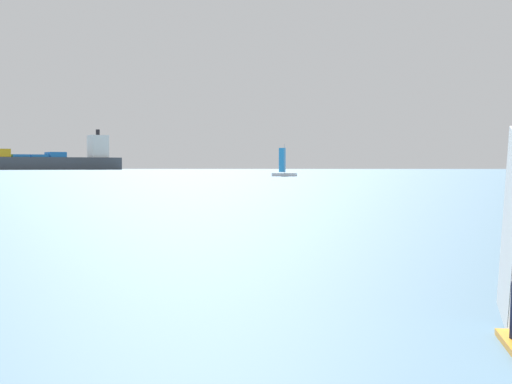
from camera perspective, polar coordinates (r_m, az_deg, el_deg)
cargo_ship at (r=767.60m, az=-16.51°, el=2.33°), size 172.98×86.31×41.42m
distant_headland at (r=1483.28m, az=-11.84°, el=2.27°), size 630.67×451.09×24.19m
small_sailboat at (r=238.23m, az=2.18°, el=1.43°), size 7.73×7.01×10.35m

